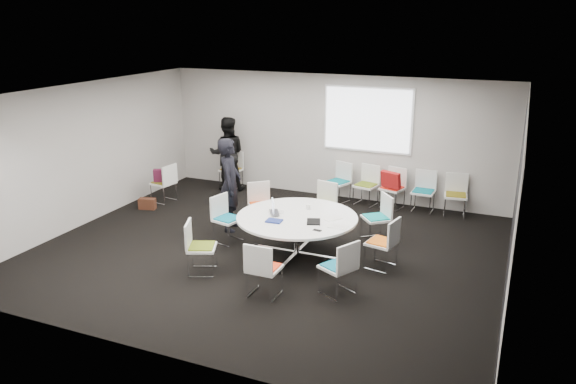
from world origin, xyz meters
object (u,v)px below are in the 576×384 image
at_px(chair_ring_a, 382,252).
at_px(chair_ring_c, 322,213).
at_px(chair_person_back, 231,177).
at_px(chair_ring_b, 376,227).
at_px(chair_back_e, 455,203).
at_px(chair_back_a, 338,189).
at_px(chair_ring_f, 201,257).
at_px(chair_back_c, 392,196).
at_px(chair_ring_h, 338,278).
at_px(laptop, 277,213).
at_px(chair_ring_e, 228,228).
at_px(chair_spare_left, 164,190).
at_px(maroon_bag, 163,175).
at_px(conference_table, 297,227).
at_px(chair_ring_g, 264,279).
at_px(person_back, 227,154).
at_px(cup, 308,207).
at_px(person_main, 230,185).
at_px(brown_bag, 147,204).
at_px(chair_back_d, 423,199).
at_px(chair_back_b, 366,193).
at_px(chair_ring_d, 261,213).

bearing_deg(chair_ring_a, chair_ring_c, 58.61).
distance_m(chair_ring_a, chair_person_back, 5.47).
height_order(chair_ring_b, chair_back_e, same).
bearing_deg(chair_back_a, chair_ring_f, 99.37).
bearing_deg(chair_ring_a, chair_back_c, 21.16).
xyz_separation_m(chair_ring_h, chair_back_e, (1.17, 4.29, 0.00)).
xyz_separation_m(chair_ring_b, chair_ring_c, (-1.19, 0.33, 0.00)).
xyz_separation_m(chair_ring_b, laptop, (-1.47, -1.22, 0.47)).
distance_m(chair_ring_f, chair_back_c, 4.92).
bearing_deg(chair_ring_e, chair_spare_left, -108.89).
bearing_deg(maroon_bag, chair_ring_f, -46.40).
relative_size(conference_table, chair_ring_e, 2.37).
bearing_deg(chair_person_back, chair_ring_g, 129.95).
relative_size(chair_ring_g, chair_back_c, 1.00).
bearing_deg(chair_ring_e, person_back, -138.56).
relative_size(chair_back_e, person_back, 0.50).
distance_m(chair_back_e, cup, 3.60).
bearing_deg(person_main, chair_ring_b, -98.06).
distance_m(maroon_bag, brown_bag, 0.76).
distance_m(chair_ring_e, chair_ring_g, 2.25).
bearing_deg(chair_back_d, cup, 62.95).
height_order(chair_back_b, person_back, person_back).
relative_size(chair_ring_b, person_back, 0.50).
bearing_deg(person_main, chair_back_a, -47.99).
xyz_separation_m(chair_ring_c, chair_ring_h, (1.20, -2.64, 0.00)).
xyz_separation_m(cup, maroon_bag, (-3.93, 1.18, -0.16)).
xyz_separation_m(laptop, maroon_bag, (-3.52, 1.61, -0.12)).
bearing_deg(chair_back_e, chair_person_back, -7.27).
height_order(chair_ring_c, chair_spare_left, same).
bearing_deg(chair_ring_b, chair_back_d, -53.51).
bearing_deg(chair_ring_e, conference_table, 99.68).
height_order(chair_back_b, chair_back_c, same).
bearing_deg(chair_back_c, chair_ring_b, 110.41).
distance_m(chair_ring_a, chair_back_d, 3.12).
bearing_deg(cup, laptop, -133.37).
bearing_deg(chair_spare_left, chair_ring_b, -86.53).
bearing_deg(chair_ring_g, laptop, 107.16).
bearing_deg(brown_bag, chair_back_e, 19.17).
xyz_separation_m(person_main, laptop, (1.32, -0.71, -0.17)).
relative_size(chair_ring_d, maroon_bag, 2.20).
distance_m(chair_back_a, maroon_bag, 3.95).
bearing_deg(maroon_bag, laptop, -24.58).
bearing_deg(chair_ring_e, chair_ring_b, 126.97).
relative_size(chair_spare_left, laptop, 2.40).
relative_size(chair_ring_a, chair_back_b, 1.00).
distance_m(chair_ring_c, person_back, 3.34).
relative_size(chair_ring_d, chair_person_back, 1.00).
bearing_deg(chair_back_e, chair_ring_h, 67.35).
bearing_deg(chair_spare_left, person_main, -104.42).
bearing_deg(chair_ring_h, chair_ring_d, 74.70).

